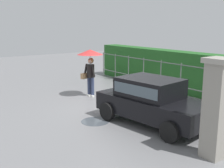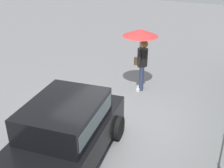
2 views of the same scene
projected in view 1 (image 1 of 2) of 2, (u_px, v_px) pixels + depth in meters
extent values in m
plane|color=slate|center=(119.00, 107.00, 10.76)|extent=(40.00, 40.00, 0.00)
cube|color=black|center=(153.00, 106.00, 8.90)|extent=(3.88, 2.10, 0.60)
cube|color=black|center=(150.00, 87.00, 8.88)|extent=(2.07, 1.67, 0.60)
cube|color=#4C5B66|center=(150.00, 87.00, 8.87)|extent=(1.92, 1.67, 0.33)
cylinder|color=black|center=(201.00, 118.00, 8.63)|extent=(0.62, 0.26, 0.60)
cylinder|color=black|center=(170.00, 132.00, 7.50)|extent=(0.62, 0.26, 0.60)
cylinder|color=black|center=(140.00, 102.00, 10.41)|extent=(0.62, 0.26, 0.60)
cylinder|color=black|center=(107.00, 111.00, 9.28)|extent=(0.62, 0.26, 0.60)
cube|color=red|center=(123.00, 89.00, 10.56)|extent=(0.09, 0.21, 0.16)
cube|color=red|center=(102.00, 94.00, 9.82)|extent=(0.09, 0.21, 0.16)
cylinder|color=#2D3856|center=(92.00, 87.00, 12.32)|extent=(0.15, 0.15, 0.86)
cylinder|color=#2D3856|center=(89.00, 86.00, 12.43)|extent=(0.15, 0.15, 0.86)
cube|color=white|center=(92.00, 96.00, 12.35)|extent=(0.26, 0.10, 0.08)
cube|color=white|center=(88.00, 95.00, 12.47)|extent=(0.26, 0.10, 0.08)
cylinder|color=black|center=(91.00, 71.00, 12.22)|extent=(0.34, 0.34, 0.58)
sphere|color=#DBAD89|center=(90.00, 61.00, 12.13)|extent=(0.22, 0.22, 0.22)
sphere|color=olive|center=(91.00, 61.00, 12.15)|extent=(0.25, 0.25, 0.25)
cylinder|color=black|center=(93.00, 71.00, 12.02)|extent=(0.24, 0.15, 0.56)
cylinder|color=black|center=(86.00, 70.00, 12.29)|extent=(0.24, 0.15, 0.56)
cylinder|color=#B2B2B7|center=(90.00, 63.00, 12.03)|extent=(0.02, 0.02, 0.77)
cone|color=red|center=(90.00, 52.00, 11.92)|extent=(1.12, 1.12, 0.22)
cube|color=tan|center=(84.00, 76.00, 12.33)|extent=(0.25, 0.37, 0.24)
cube|color=gray|center=(216.00, 112.00, 6.50)|extent=(0.48, 0.48, 2.30)
cube|color=#9E998E|center=(220.00, 60.00, 6.24)|extent=(0.60, 0.60, 0.12)
cylinder|color=#59605B|center=(103.00, 64.00, 17.04)|extent=(0.05, 0.05, 1.50)
cylinder|color=#59605B|center=(115.00, 67.00, 16.08)|extent=(0.05, 0.05, 1.50)
cylinder|color=#59605B|center=(128.00, 69.00, 15.13)|extent=(0.05, 0.05, 1.50)
cylinder|color=#59605B|center=(143.00, 72.00, 14.17)|extent=(0.05, 0.05, 1.50)
cylinder|color=#59605B|center=(161.00, 76.00, 13.21)|extent=(0.05, 0.05, 1.50)
cylinder|color=#59605B|center=(180.00, 80.00, 12.26)|extent=(0.05, 0.05, 1.50)
cylinder|color=#59605B|center=(204.00, 85.00, 11.30)|extent=(0.05, 0.05, 1.50)
cube|color=#59605B|center=(181.00, 65.00, 12.11)|extent=(12.10, 0.03, 0.04)
cube|color=#59605B|center=(180.00, 87.00, 12.32)|extent=(12.10, 0.03, 0.04)
cube|color=#235B23|center=(193.00, 74.00, 12.70)|extent=(13.10, 0.90, 1.90)
cylinder|color=#4C545B|center=(95.00, 121.00, 9.20)|extent=(0.94, 0.94, 0.00)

